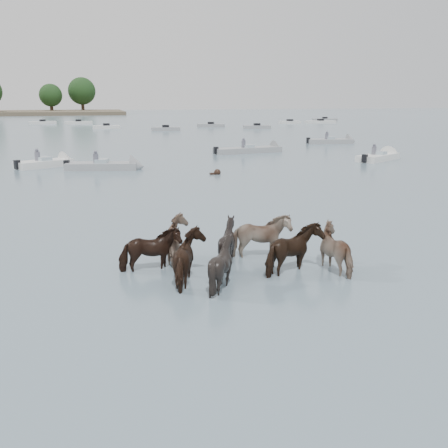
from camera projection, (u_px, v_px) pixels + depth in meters
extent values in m
plane|color=slate|center=(166.00, 269.00, 14.45)|extent=(400.00, 400.00, 0.00)
imported|color=black|center=(150.00, 253.00, 14.18)|extent=(1.79, 0.93, 1.46)
imported|color=gray|center=(180.00, 242.00, 15.20)|extent=(1.65, 1.80, 1.50)
imported|color=black|center=(228.00, 245.00, 14.79)|extent=(1.77, 1.70, 1.53)
imported|color=#9E876B|center=(259.00, 239.00, 15.36)|extent=(1.95, 1.05, 1.58)
imported|color=black|center=(192.00, 261.00, 13.33)|extent=(1.52, 1.71, 1.55)
imported|color=black|center=(222.00, 266.00, 12.95)|extent=(1.68, 1.57, 1.53)
imported|color=black|center=(294.00, 253.00, 14.01)|extent=(2.04, 1.61, 1.57)
imported|color=#7A6553|center=(340.00, 251.00, 14.31)|extent=(1.85, 1.92, 1.49)
sphere|color=black|center=(217.00, 172.00, 32.33)|extent=(0.44, 0.44, 0.44)
cube|color=black|center=(214.00, 174.00, 32.29)|extent=(0.50, 0.22, 0.18)
cube|color=silver|center=(44.00, 164.00, 35.76)|extent=(4.13, 3.30, 0.55)
cone|color=silver|center=(69.00, 162.00, 37.09)|extent=(1.58, 1.84, 1.60)
cube|color=#99ADB7|center=(44.00, 159.00, 35.68)|extent=(1.25, 1.37, 0.35)
cube|color=black|center=(17.00, 164.00, 34.40)|extent=(0.48, 0.48, 0.60)
cylinder|color=#595966|center=(37.00, 157.00, 35.53)|extent=(0.36, 0.36, 0.70)
sphere|color=#595966|center=(37.00, 150.00, 35.42)|extent=(0.24, 0.24, 0.24)
cube|color=gray|center=(102.00, 167.00, 34.48)|extent=(5.04, 2.64, 0.55)
cone|color=gray|center=(138.00, 166.00, 34.58)|extent=(1.24, 1.76, 1.60)
cube|color=#99ADB7|center=(102.00, 161.00, 34.40)|extent=(1.03, 1.27, 0.35)
cube|color=black|center=(67.00, 165.00, 34.35)|extent=(0.42, 0.42, 0.60)
cylinder|color=#595966|center=(96.00, 159.00, 34.25)|extent=(0.36, 0.36, 0.70)
sphere|color=#595966|center=(95.00, 152.00, 34.14)|extent=(0.24, 0.24, 0.24)
cube|color=gray|center=(248.00, 150.00, 45.09)|extent=(6.46, 2.67, 0.55)
cone|color=gray|center=(278.00, 149.00, 46.39)|extent=(1.16, 1.73, 1.60)
cube|color=#99ADB7|center=(248.00, 147.00, 45.00)|extent=(0.98, 1.24, 0.35)
cube|color=black|center=(216.00, 150.00, 43.75)|extent=(0.41, 0.41, 0.60)
cylinder|color=#595966|center=(244.00, 144.00, 44.85)|extent=(0.36, 0.36, 0.70)
sphere|color=#595966|center=(244.00, 139.00, 44.74)|extent=(0.24, 0.24, 0.24)
cube|color=silver|center=(378.00, 158.00, 39.55)|extent=(4.66, 3.77, 0.55)
cone|color=silver|center=(390.00, 155.00, 41.17)|extent=(1.62, 1.83, 1.60)
cube|color=#99ADB7|center=(378.00, 153.00, 39.46)|extent=(1.28, 1.37, 0.35)
cube|color=black|center=(365.00, 158.00, 37.89)|extent=(0.48, 0.48, 0.60)
cylinder|color=#595966|center=(374.00, 151.00, 39.31)|extent=(0.36, 0.36, 0.70)
sphere|color=#595966|center=(374.00, 145.00, 39.20)|extent=(0.24, 0.24, 0.24)
cube|color=gray|center=(330.00, 142.00, 54.28)|extent=(5.00, 2.36, 0.55)
cone|color=gray|center=(351.00, 141.00, 54.53)|extent=(1.15, 1.72, 1.60)
cube|color=#99ADB7|center=(330.00, 138.00, 54.20)|extent=(0.97, 1.23, 0.35)
cube|color=black|center=(308.00, 140.00, 54.00)|extent=(0.40, 0.40, 0.60)
cylinder|color=#595966|center=(327.00, 136.00, 54.05)|extent=(0.36, 0.36, 0.70)
sphere|color=#595966|center=(327.00, 132.00, 53.94)|extent=(0.24, 0.24, 0.24)
cube|color=silver|center=(43.00, 123.00, 94.69)|extent=(5.05, 2.50, 0.60)
cube|color=black|center=(42.00, 121.00, 94.59)|extent=(1.19, 1.19, 0.50)
cube|color=silver|center=(78.00, 123.00, 94.59)|extent=(5.10, 1.92, 0.60)
cube|color=black|center=(78.00, 121.00, 94.50)|extent=(1.08, 1.08, 0.50)
cube|color=silver|center=(106.00, 127.00, 80.21)|extent=(4.22, 1.54, 0.60)
cube|color=black|center=(106.00, 125.00, 80.11)|extent=(1.01, 1.01, 0.50)
cube|color=gray|center=(166.00, 129.00, 75.48)|extent=(4.43, 1.97, 0.60)
cube|color=black|center=(166.00, 127.00, 75.39)|extent=(1.11, 1.11, 0.50)
cube|color=gray|center=(211.00, 126.00, 84.95)|extent=(4.78, 3.03, 0.60)
cube|color=black|center=(211.00, 123.00, 84.86)|extent=(1.29, 1.29, 0.50)
cube|color=gray|center=(257.00, 127.00, 80.53)|extent=(4.53, 2.27, 0.60)
cube|color=black|center=(257.00, 125.00, 80.44)|extent=(1.17, 1.17, 0.50)
cube|color=silver|center=(290.00, 123.00, 95.76)|extent=(4.11, 1.71, 0.60)
cube|color=black|center=(290.00, 121.00, 95.67)|extent=(1.05, 1.05, 0.50)
cube|color=silver|center=(320.00, 122.00, 97.41)|extent=(5.95, 1.50, 0.60)
cube|color=black|center=(321.00, 120.00, 97.32)|extent=(1.00, 1.00, 0.50)
cube|color=gray|center=(325.00, 120.00, 107.57)|extent=(5.38, 2.72, 0.60)
cube|color=black|center=(325.00, 118.00, 107.48)|extent=(1.21, 1.21, 0.50)
cylinder|color=#382619|center=(52.00, 109.00, 155.80)|extent=(1.00, 1.00, 3.10)
sphere|color=black|center=(51.00, 95.00, 154.81)|extent=(6.89, 6.89, 6.89)
cylinder|color=#382619|center=(83.00, 107.00, 161.23)|extent=(1.00, 1.00, 3.84)
sphere|color=black|center=(82.00, 91.00, 160.01)|extent=(8.52, 8.52, 8.52)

